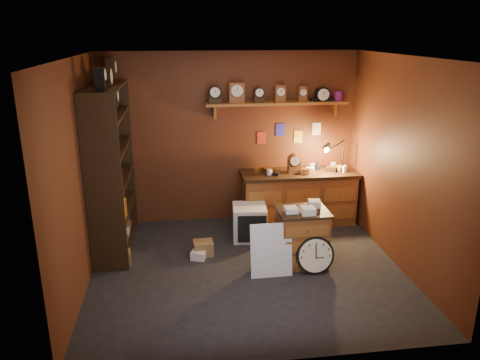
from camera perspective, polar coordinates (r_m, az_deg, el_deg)
name	(u,v)px	position (r m, az deg, el deg)	size (l,w,h in m)	color
floor	(247,269)	(6.24, 0.88, -10.84)	(4.00, 4.00, 0.00)	black
room_shell	(250,139)	(5.73, 1.24, 5.01)	(4.02, 3.62, 2.71)	#552914
shelving_unit	(108,162)	(6.69, -15.75, 2.07)	(0.47, 1.60, 2.58)	black
workbench	(298,194)	(7.57, 7.09, -1.76)	(1.84, 0.66, 1.36)	brown
low_cabinet	(302,234)	(6.28, 7.54, -6.60)	(0.67, 0.56, 0.84)	brown
big_round_clock	(315,255)	(6.14, 9.12, -9.04)	(0.49, 0.16, 0.50)	black
white_panel	(271,275)	(6.13, 3.77, -11.43)	(0.53, 0.02, 0.71)	silver
mini_fridge	(249,222)	(7.00, 1.16, -5.19)	(0.53, 0.55, 0.51)	silver
floor_box_a	(121,257)	(6.56, -14.27, -9.14)	(0.25, 0.21, 0.16)	olive
floor_box_b	(199,254)	(6.53, -4.99, -8.97)	(0.19, 0.23, 0.12)	white
floor_box_c	(203,248)	(6.59, -4.49, -8.27)	(0.27, 0.22, 0.20)	olive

